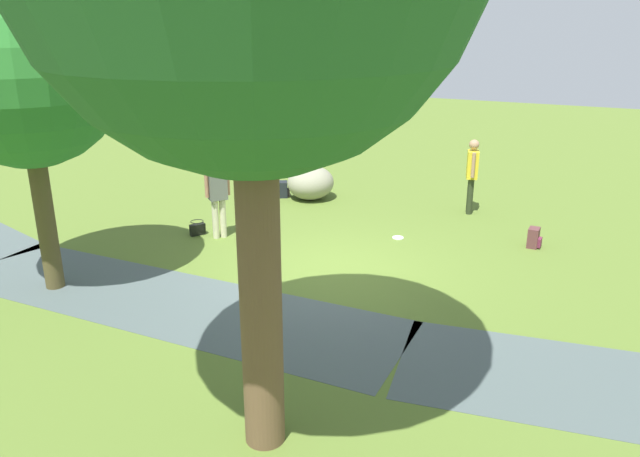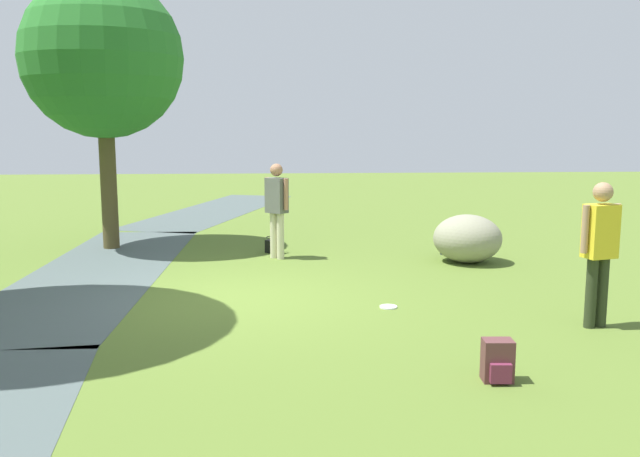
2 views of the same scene
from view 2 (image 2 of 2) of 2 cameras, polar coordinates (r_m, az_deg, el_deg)
name	(u,v)px [view 2 (image 2 of 2)]	position (r m, az deg, el deg)	size (l,w,h in m)	color
ground_plane	(228,298)	(9.53, -7.77, -5.83)	(48.00, 48.00, 0.00)	#536B28
footpath_segment_mid	(100,270)	(11.76, -18.02, -3.36)	(8.04, 2.27, 0.01)	#465251
footpath_segment_far	(217,210)	(19.19, -8.69, 1.55)	(8.27, 4.35, 0.01)	#465251
young_tree_near_path	(103,59)	(13.67, -17.83, 13.45)	(3.01, 3.01, 5.13)	#4B4223
lawn_boulder	(467,239)	(12.05, 12.31, -0.83)	(1.50, 1.54, 0.84)	gray
woman_with_handbag	(277,204)	(12.06, -3.66, 2.09)	(0.42, 0.43, 1.70)	beige
man_near_boulder	(600,244)	(8.57, 22.49, -1.20)	(0.32, 0.51, 1.73)	#28321C
handbag_on_grass	(274,246)	(12.69, -3.94, -1.45)	(0.38, 0.38, 0.31)	black
backpack_by_boulder	(450,244)	(12.72, 10.91, -1.32)	(0.34, 0.34, 0.40)	black
spare_backpack_on_lawn	(498,361)	(6.67, 14.74, -10.77)	(0.27, 0.29, 0.40)	brown
frisbee_on_grass	(388,307)	(9.01, 5.78, -6.58)	(0.23, 0.23, 0.02)	white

